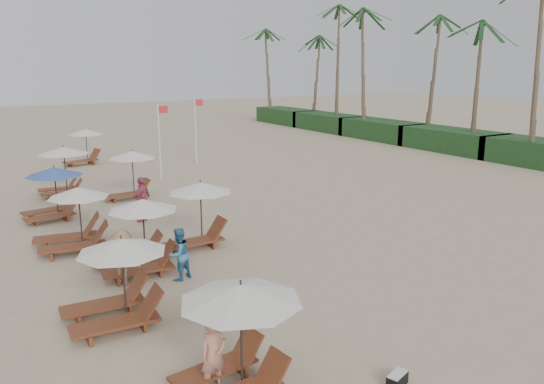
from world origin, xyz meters
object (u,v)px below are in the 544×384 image
inland_station_0 (196,211)px  beachgoer_far_a (143,199)px  beachgoer_mid_b (123,257)px  duffel_bag (397,379)px  lounger_station_4 (50,193)px  inland_station_2 (83,144)px  lounger_station_2 (135,239)px  beachgoer_mid_a (179,254)px  beachgoer_near (213,354)px  lounger_station_3 (71,223)px  flag_pole_near (160,137)px  inland_station_1 (129,171)px  lounger_station_5 (61,169)px  lounger_station_0 (233,334)px  lounger_station_1 (113,285)px

inland_station_0 → beachgoer_far_a: 4.10m
beachgoer_mid_b → duffel_bag: size_ratio=3.03×
lounger_station_4 → duffel_bag: (3.76, -16.02, -0.96)m
lounger_station_4 → inland_station_2: 12.70m
lounger_station_2 → beachgoer_far_a: 5.49m
lounger_station_2 → beachgoer_mid_a: bearing=-56.2°
lounger_station_4 → beachgoer_near: lounger_station_4 is taller
lounger_station_3 → beachgoer_far_a: lounger_station_3 is taller
lounger_station_4 → flag_pole_near: bearing=39.0°
lounger_station_4 → inland_station_2: bearing=72.2°
beachgoer_near → inland_station_1: bearing=73.6°
lounger_station_5 → flag_pole_near: bearing=12.9°
lounger_station_4 → inland_station_1: size_ratio=0.94×
inland_station_2 → beachgoer_far_a: bearing=-93.1°
lounger_station_5 → flag_pole_near: flag_pole_near is taller
lounger_station_2 → lounger_station_5: 11.55m
inland_station_2 → lounger_station_4: bearing=-107.8°
lounger_station_4 → lounger_station_3: bearing=-90.5°
lounger_station_0 → lounger_station_5: size_ratio=1.00×
lounger_station_3 → beachgoer_mid_a: bearing=-64.1°
lounger_station_2 → lounger_station_5: lounger_station_5 is taller
lounger_station_0 → inland_station_0: size_ratio=0.90×
lounger_station_0 → inland_station_2: 26.74m
lounger_station_0 → inland_station_1: inland_station_1 is taller
lounger_station_2 → lounger_station_4: (-1.23, 7.44, 0.08)m
inland_station_0 → lounger_station_0: bearing=-108.7°
lounger_station_0 → duffel_bag: lounger_station_0 is taller
inland_station_2 → lounger_station_2: bearing=-97.8°
lounger_station_3 → beachgoer_near: 9.94m
lounger_station_1 → lounger_station_4: size_ratio=1.01×
lounger_station_3 → inland_station_0: size_ratio=0.94×
lounger_station_5 → duffel_bag: 20.33m
lounger_station_3 → inland_station_1: size_ratio=0.97×
lounger_station_1 → inland_station_2: inland_station_2 is taller
lounger_station_5 → inland_station_2: lounger_station_5 is taller
lounger_station_1 → beachgoer_mid_a: (2.36, 1.75, -0.21)m
inland_station_0 → beachgoer_mid_b: 3.68m
lounger_station_4 → duffel_bag: bearing=-76.8°
lounger_station_1 → flag_pole_near: 17.32m
lounger_station_2 → beachgoer_mid_b: bearing=-128.4°
beachgoer_near → beachgoer_mid_b: (-0.04, 6.02, 0.07)m
inland_station_1 → flag_pole_near: bearing=51.7°
beachgoer_near → beachgoer_mid_b: 6.02m
lounger_station_1 → beachgoer_near: (0.90, -3.77, -0.25)m
lounger_station_1 → beachgoer_far_a: (3.36, 8.21, -0.08)m
lounger_station_1 → beachgoer_near: bearing=-76.6°
lounger_station_5 → inland_station_0: bearing=-76.3°
lounger_station_3 → beachgoer_mid_a: 4.89m
duffel_bag → flag_pole_near: bearing=82.4°
lounger_station_5 → lounger_station_3: bearing=-98.1°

